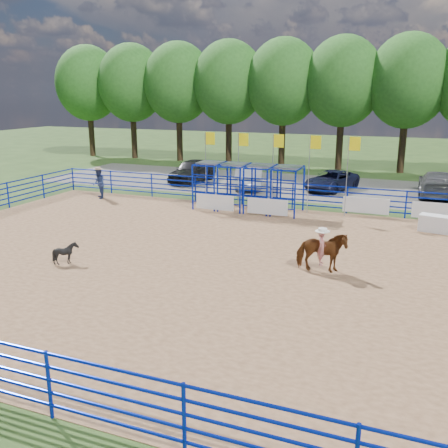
{
  "coord_description": "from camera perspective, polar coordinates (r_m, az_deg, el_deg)",
  "views": [
    {
      "loc": [
        6.49,
        -16.9,
        6.44
      ],
      "look_at": [
        -0.58,
        1.0,
        1.3
      ],
      "focal_mm": 40.0,
      "sensor_mm": 36.0,
      "label": 1
    }
  ],
  "objects": [
    {
      "name": "arena_dirt",
      "position": [
        19.21,
        0.52,
        -4.6
      ],
      "size": [
        30.0,
        20.0,
        0.02
      ],
      "primitive_type": "cube",
      "color": "#A37751",
      "rests_on": "ground"
    },
    {
      "name": "spectator_cowboy",
      "position": [
        31.64,
        -14.13,
        4.56
      ],
      "size": [
        1.12,
        1.15,
        1.92
      ],
      "color": "navy",
      "rests_on": "arena_dirt"
    },
    {
      "name": "announcer_table",
      "position": [
        25.44,
        23.07,
        0.03
      ],
      "size": [
        1.59,
        0.98,
        0.79
      ],
      "primitive_type": "cube",
      "rotation": [
        0.0,
        0.0,
        -0.21
      ],
      "color": "white",
      "rests_on": "arena_dirt"
    },
    {
      "name": "chute_assembly",
      "position": [
        27.56,
        3.45,
        4.09
      ],
      "size": [
        19.32,
        2.41,
        4.2
      ],
      "color": "#0821BA",
      "rests_on": "ground"
    },
    {
      "name": "gravel_strip",
      "position": [
        35.11,
        10.57,
        4.13
      ],
      "size": [
        40.0,
        10.0,
        0.01
      ],
      "primitive_type": "cube",
      "color": "#68655C",
      "rests_on": "ground"
    },
    {
      "name": "calf",
      "position": [
        20.02,
        -17.63,
        -3.18
      ],
      "size": [
        0.81,
        0.73,
        0.86
      ],
      "primitive_type": "imported",
      "rotation": [
        0.0,
        0.0,
        1.52
      ],
      "color": "black",
      "rests_on": "arena_dirt"
    },
    {
      "name": "car_c",
      "position": [
        34.28,
        12.21,
        4.89
      ],
      "size": [
        3.5,
        5.06,
        1.29
      ],
      "primitive_type": "imported",
      "rotation": [
        0.0,
        0.0,
        -0.33
      ],
      "color": "black",
      "rests_on": "gravel_strip"
    },
    {
      "name": "car_a",
      "position": [
        36.66,
        -3.65,
        6.12
      ],
      "size": [
        2.11,
        4.89,
        1.65
      ],
      "primitive_type": "imported",
      "rotation": [
        0.0,
        0.0,
        -0.03
      ],
      "color": "black",
      "rests_on": "gravel_strip"
    },
    {
      "name": "perimeter_fence",
      "position": [
        18.97,
        0.53,
        -2.5
      ],
      "size": [
        30.1,
        20.1,
        1.5
      ],
      "color": "#0821BA",
      "rests_on": "ground"
    },
    {
      "name": "horse_and_rider",
      "position": [
        18.46,
        11.09,
        -2.91
      ],
      "size": [
        1.93,
        1.11,
        2.29
      ],
      "color": "#603113",
      "rests_on": "arena_dirt"
    },
    {
      "name": "car_d",
      "position": [
        34.14,
        23.2,
        4.23
      ],
      "size": [
        2.26,
        5.47,
        1.58
      ],
      "primitive_type": "imported",
      "rotation": [
        0.0,
        0.0,
        3.15
      ],
      "color": "#505052",
      "rests_on": "gravel_strip"
    },
    {
      "name": "car_b",
      "position": [
        34.38,
        2.93,
        5.54
      ],
      "size": [
        3.08,
        5.26,
        1.64
      ],
      "primitive_type": "imported",
      "rotation": [
        0.0,
        0.0,
        3.43
      ],
      "color": "#9B9EA3",
      "rests_on": "gravel_strip"
    },
    {
      "name": "ground",
      "position": [
        19.21,
        0.52,
        -4.63
      ],
      "size": [
        120.0,
        120.0,
        0.0
      ],
      "primitive_type": "plane",
      "color": "#3B5923",
      "rests_on": "ground"
    },
    {
      "name": "treeline",
      "position": [
        43.4,
        13.49,
        16.0
      ],
      "size": [
        56.4,
        6.4,
        11.24
      ],
      "color": "#3F2B19",
      "rests_on": "ground"
    }
  ]
}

